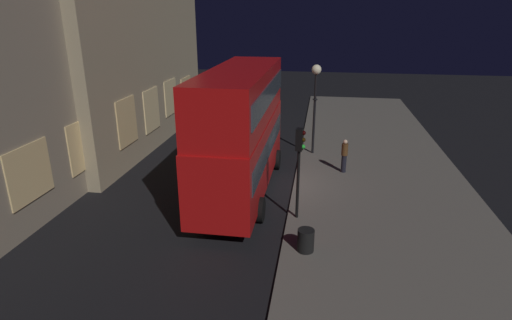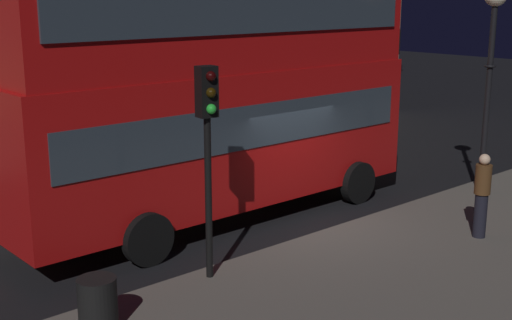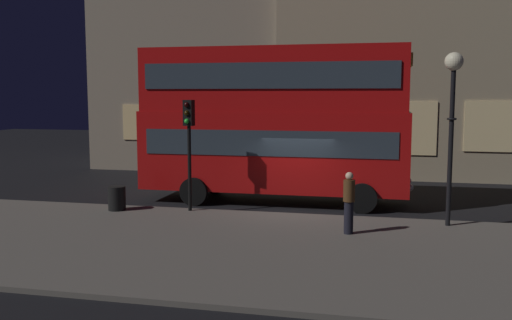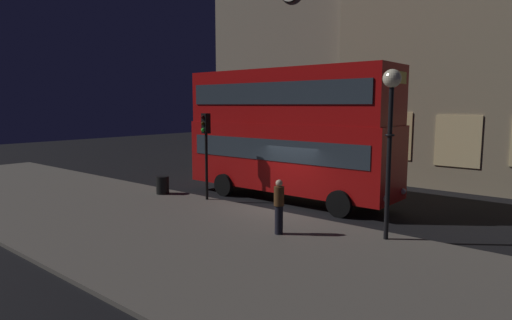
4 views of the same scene
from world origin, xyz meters
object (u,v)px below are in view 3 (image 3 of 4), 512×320
Objects in this scene: double_decker_bus at (274,118)px; pedestrian at (349,202)px; street_lamp at (453,94)px; traffic_light_near_kerb at (189,131)px; litter_bin at (117,198)px.

double_decker_bus is 5.67× the size of pedestrian.
double_decker_bus reaches higher than pedestrian.
pedestrian is at bearing -149.42° from street_lamp.
traffic_light_near_kerb is 4.58× the size of litter_bin.
traffic_light_near_kerb is at bearing 177.58° from street_lamp.
double_decker_bus reaches higher than street_lamp.
traffic_light_near_kerb is 6.01m from pedestrian.
double_decker_bus is at bearing 152.37° from street_lamp.
pedestrian is (5.39, -2.01, -1.76)m from traffic_light_near_kerb.
traffic_light_near_kerb is 0.73× the size of street_lamp.
double_decker_bus reaches higher than litter_bin.
double_decker_bus is at bearing 42.97° from pedestrian.
traffic_light_near_kerb is 2.12× the size of pedestrian.
pedestrian is at bearing -12.51° from traffic_light_near_kerb.
double_decker_bus is 3.60m from traffic_light_near_kerb.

